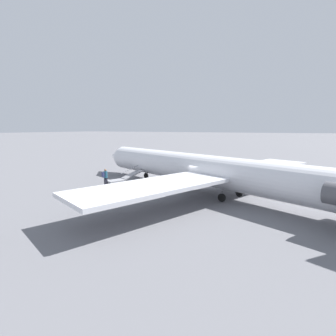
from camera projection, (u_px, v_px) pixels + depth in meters
The scene contains 4 objects.
ground_plane at pixel (205, 193), 23.17m from camera, with size 600.00×600.00×0.00m, color slate.
airplane_main at pixel (215, 171), 22.12m from camera, with size 31.98×25.11×6.94m.
boarding_stairs at pixel (119, 181), 26.62m from camera, with size 2.40×4.11×1.72m.
passenger at pixel (105, 176), 25.58m from camera, with size 0.44×0.57×1.74m.
Camera 1 is at (-7.41, 21.56, 5.70)m, focal length 28.00 mm.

